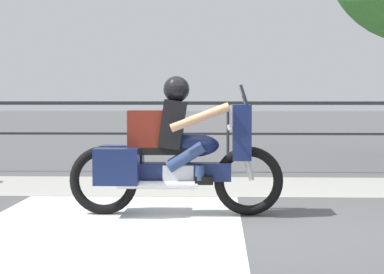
% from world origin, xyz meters
% --- Properties ---
extents(ground_plane, '(120.00, 120.00, 0.00)m').
position_xyz_m(ground_plane, '(0.00, 0.00, 0.00)').
color(ground_plane, '#4C4C4F').
extents(sidewalk_band, '(44.00, 2.40, 0.01)m').
position_xyz_m(sidewalk_band, '(0.00, 3.40, 0.01)').
color(sidewalk_band, '#99968E').
rests_on(sidewalk_band, ground).
extents(crosswalk_band, '(2.72, 6.00, 0.01)m').
position_xyz_m(crosswalk_band, '(-1.27, -0.20, 0.00)').
color(crosswalk_band, silver).
rests_on(crosswalk_band, ground).
extents(fence_railing, '(36.00, 0.05, 1.24)m').
position_xyz_m(fence_railing, '(0.00, 5.31, 0.97)').
color(fence_railing, '#232326').
rests_on(fence_railing, ground).
extents(motorcycle, '(2.38, 0.76, 1.54)m').
position_xyz_m(motorcycle, '(-0.65, 0.76, 0.70)').
color(motorcycle, black).
rests_on(motorcycle, ground).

